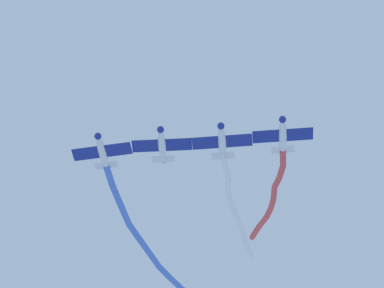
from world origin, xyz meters
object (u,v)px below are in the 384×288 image
(airplane_lead, at_px, (102,151))
(airplane_left_wing, at_px, (162,145))
(airplane_slot, at_px, (283,135))
(airplane_right_wing, at_px, (222,141))

(airplane_lead, relative_size, airplane_left_wing, 1.02)
(airplane_lead, xyz_separation_m, airplane_slot, (20.37, 8.77, 0.30))
(airplane_left_wing, distance_m, airplane_slot, 14.78)
(airplane_lead, bearing_deg, airplane_right_wing, 93.18)
(airplane_left_wing, bearing_deg, airplane_right_wing, 87.33)
(airplane_lead, relative_size, airplane_right_wing, 1.01)
(airplane_right_wing, distance_m, airplane_slot, 7.40)
(airplane_lead, height_order, airplane_right_wing, same)
(airplane_lead, height_order, airplane_slot, airplane_slot)
(airplane_lead, distance_m, airplane_slot, 22.18)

